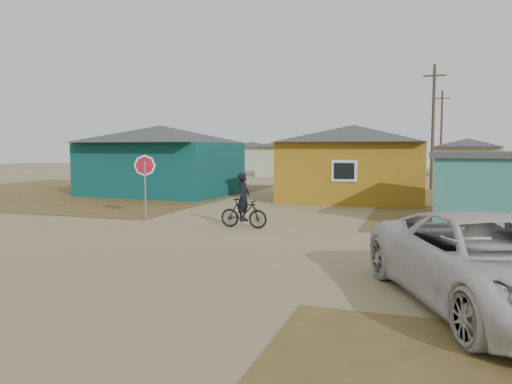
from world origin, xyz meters
TOP-DOWN VIEW (x-y plane):
  - ground at (0.00, 0.00)m, footprint 120.00×120.00m
  - grass_nw at (-14.00, 13.00)m, footprint 20.00×18.00m
  - house_teal at (-8.50, 13.50)m, footprint 8.93×7.08m
  - house_yellow at (2.50, 14.00)m, footprint 7.72×6.76m
  - house_pale_west at (-6.00, 34.00)m, footprint 7.04×6.15m
  - house_beige_east at (10.00, 40.00)m, footprint 6.95×6.05m
  - house_pale_north at (-14.00, 46.00)m, footprint 6.28×5.81m
  - utility_pole_near at (6.50, 22.00)m, footprint 1.40×0.20m
  - utility_pole_far at (7.50, 38.00)m, footprint 1.40×0.20m
  - stop_sign at (-4.02, 4.27)m, footprint 0.81×0.11m
  - cyclist at (0.21, 3.59)m, footprint 1.67×0.60m
  - vehicle at (7.11, -3.16)m, footprint 4.70×6.36m

SIDE VIEW (x-z plane):
  - ground at x=0.00m, z-range 0.00..0.00m
  - grass_nw at x=-14.00m, z-range 0.00..0.01m
  - cyclist at x=0.21m, z-range -0.26..1.63m
  - vehicle at x=7.11m, z-range 0.00..1.61m
  - house_pale_north at x=-14.00m, z-range 0.05..3.45m
  - stop_sign at x=-4.02m, z-range 0.58..3.05m
  - house_pale_west at x=-6.00m, z-range 0.06..3.66m
  - house_beige_east at x=10.00m, z-range 0.06..3.66m
  - house_yellow at x=2.50m, z-range 0.05..3.95m
  - house_teal at x=-8.50m, z-range 0.05..4.05m
  - utility_pole_near at x=6.50m, z-range 0.14..8.14m
  - utility_pole_far at x=7.50m, z-range 0.14..8.14m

